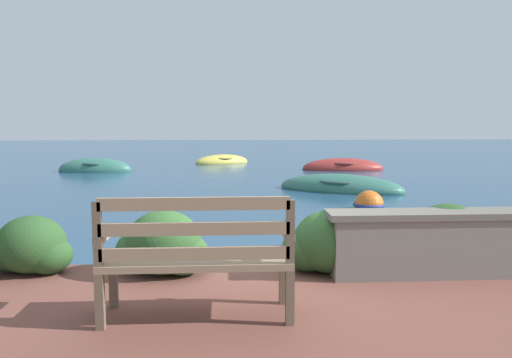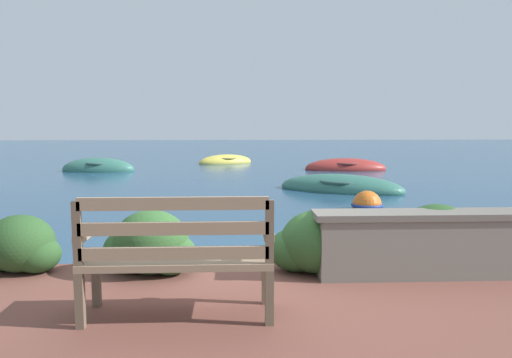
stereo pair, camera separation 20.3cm
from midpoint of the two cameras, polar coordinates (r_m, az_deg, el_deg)
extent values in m
plane|color=navy|center=(5.28, -1.88, -11.73)|extent=(80.00, 80.00, 0.00)
cube|color=brown|center=(4.13, -16.42, -11.16)|extent=(0.06, 0.06, 0.40)
cube|color=brown|center=(4.03, 2.58, -11.35)|extent=(0.06, 0.06, 0.40)
cube|color=brown|center=(3.75, -17.99, -13.08)|extent=(0.06, 0.06, 0.40)
cube|color=brown|center=(3.63, 3.19, -13.39)|extent=(0.06, 0.06, 0.40)
cube|color=#8C755B|center=(3.76, -7.34, -9.13)|extent=(1.38, 0.48, 0.05)
cube|color=#8C755B|center=(3.53, -7.65, -8.42)|extent=(1.32, 0.04, 0.09)
cube|color=#8C755B|center=(3.49, -7.70, -5.64)|extent=(1.32, 0.04, 0.09)
cube|color=#8C755B|center=(3.46, -7.74, -2.80)|extent=(1.32, 0.04, 0.09)
cube|color=brown|center=(3.62, -18.26, -5.97)|extent=(0.06, 0.04, 0.45)
cube|color=brown|center=(3.50, 3.24, -6.06)|extent=(0.06, 0.04, 0.45)
cube|color=#8C755B|center=(3.82, -17.38, -5.96)|extent=(0.07, 0.43, 0.05)
cube|color=#8C755B|center=(3.71, 2.90, -6.03)|extent=(0.07, 0.43, 0.05)
cube|color=slate|center=(4.96, 19.43, -7.36)|extent=(1.92, 0.35, 0.55)
cube|color=#635F56|center=(4.90, 19.56, -3.87)|extent=(2.01, 0.39, 0.06)
ellipsoid|color=#284C23|center=(5.28, -24.34, -6.74)|extent=(0.65, 0.59, 0.55)
ellipsoid|color=#284C23|center=(5.41, -25.88, -7.39)|extent=(0.49, 0.44, 0.39)
ellipsoid|color=#284C23|center=(5.21, -22.75, -7.93)|extent=(0.46, 0.41, 0.36)
ellipsoid|color=#2D5628|center=(4.84, -10.72, -7.10)|extent=(0.72, 0.65, 0.61)
ellipsoid|color=#2D5628|center=(4.94, -12.90, -7.93)|extent=(0.54, 0.48, 0.43)
ellipsoid|color=#2D5628|center=(4.81, -8.61, -8.46)|extent=(0.50, 0.45, 0.39)
ellipsoid|color=#2D5628|center=(4.84, 8.22, -7.10)|extent=(0.71, 0.64, 0.60)
ellipsoid|color=#2D5628|center=(4.88, 5.82, -8.02)|extent=(0.53, 0.48, 0.42)
ellipsoid|color=#2D5628|center=(4.87, 10.34, -8.35)|extent=(0.50, 0.45, 0.39)
ellipsoid|color=#284C23|center=(5.23, 21.04, -6.20)|extent=(0.76, 0.68, 0.64)
ellipsoid|color=#284C23|center=(5.22, 18.63, -7.19)|extent=(0.57, 0.51, 0.45)
ellipsoid|color=#284C23|center=(5.30, 23.05, -7.39)|extent=(0.53, 0.48, 0.42)
ellipsoid|color=#336B5B|center=(12.20, 10.13, -1.08)|extent=(3.25, 2.51, 0.70)
torus|color=#304F46|center=(12.17, 10.15, -0.18)|extent=(1.63, 1.63, 0.07)
cube|color=#846647|center=(12.06, 12.24, -0.44)|extent=(0.56, 0.89, 0.04)
cube|color=#846647|center=(12.29, 8.44, -0.23)|extent=(0.56, 0.89, 0.04)
ellipsoid|color=#336B5B|center=(17.45, -17.27, 1.04)|extent=(2.45, 1.03, 0.80)
torus|color=#304F46|center=(17.44, -17.29, 1.76)|extent=(0.98, 0.98, 0.07)
cube|color=#846647|center=(17.55, -18.41, 1.65)|extent=(0.16, 0.73, 0.04)
cube|color=#846647|center=(17.35, -16.34, 1.67)|extent=(0.16, 0.73, 0.04)
ellipsoid|color=#9E2D28|center=(17.42, 10.52, 1.19)|extent=(2.84, 1.29, 0.71)
torus|color=brown|center=(17.40, 10.53, 1.83)|extent=(1.19, 1.19, 0.07)
cube|color=#846647|center=(17.48, 11.87, 1.73)|extent=(0.18, 0.89, 0.04)
cube|color=#846647|center=(17.35, 9.40, 1.74)|extent=(0.18, 0.89, 0.04)
ellipsoid|color=#DBC64C|center=(19.98, -3.22, 1.95)|extent=(2.42, 1.81, 0.61)
torus|color=olive|center=(19.96, -3.22, 2.43)|extent=(1.28, 1.28, 0.07)
cube|color=#846647|center=(19.83, -4.10, 2.31)|extent=(0.43, 0.73, 0.04)
cube|color=#846647|center=(20.08, -2.50, 2.38)|extent=(0.43, 0.73, 0.04)
sphere|color=orange|center=(9.64, 13.16, -2.92)|extent=(0.55, 0.55, 0.55)
torus|color=navy|center=(9.64, 13.16, -2.92)|extent=(0.60, 0.60, 0.07)
camera|label=1|loc=(0.10, -89.51, 0.06)|focal=35.00mm
camera|label=2|loc=(0.10, 90.49, -0.06)|focal=35.00mm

